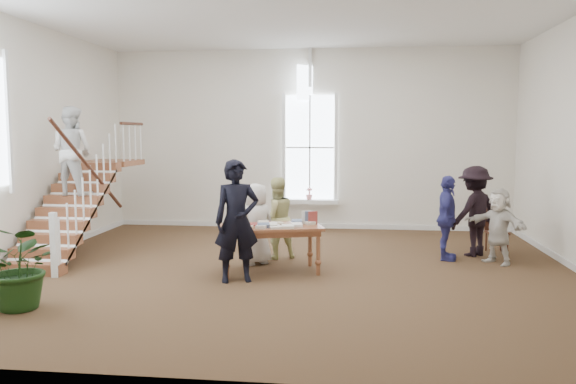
# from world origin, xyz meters

# --- Properties ---
(ground) EXTENTS (10.00, 10.00, 0.00)m
(ground) POSITION_xyz_m (0.00, 0.00, 0.00)
(ground) COLOR #3F2818
(ground) RESTS_ON ground
(room_shell) EXTENTS (10.49, 10.00, 10.00)m
(room_shell) POSITION_xyz_m (-0.00, 4.39, 0.40)
(room_shell) COLOR white
(room_shell) RESTS_ON ground
(staircase) EXTENTS (1.10, 4.10, 2.92)m
(staircase) POSITION_xyz_m (-4.34, 0.75, 1.62)
(staircase) COLOR brown
(staircase) RESTS_ON ground
(library_table) EXTENTS (1.92, 1.33, 0.89)m
(library_table) POSITION_xyz_m (-0.32, -0.19, 0.74)
(library_table) COLOR brown
(library_table) RESTS_ON ground
(police_officer) EXTENTS (0.85, 0.70, 1.99)m
(police_officer) POSITION_xyz_m (-0.77, -0.84, 1.00)
(police_officer) COLOR black
(police_officer) RESTS_ON ground
(elderly_woman) EXTENTS (0.87, 0.82, 1.50)m
(elderly_woman) POSITION_xyz_m (-0.67, 0.41, 0.75)
(elderly_woman) COLOR silver
(elderly_woman) RESTS_ON ground
(person_yellow) EXTENTS (0.96, 0.89, 1.57)m
(person_yellow) POSITION_xyz_m (-0.37, 0.91, 0.78)
(person_yellow) COLOR #CECA81
(person_yellow) RESTS_ON ground
(woman_cluster_a) EXTENTS (0.57, 1.00, 1.61)m
(woman_cluster_a) POSITION_xyz_m (2.87, 1.15, 0.81)
(woman_cluster_a) COLOR navy
(woman_cluster_a) RESTS_ON ground
(woman_cluster_b) EXTENTS (1.30, 1.23, 1.77)m
(woman_cluster_b) POSITION_xyz_m (3.47, 1.60, 0.89)
(woman_cluster_b) COLOR black
(woman_cluster_b) RESTS_ON ground
(woman_cluster_c) EXTENTS (1.14, 1.28, 1.41)m
(woman_cluster_c) POSITION_xyz_m (3.77, 0.95, 0.71)
(woman_cluster_c) COLOR silver
(woman_cluster_c) RESTS_ON ground
(floor_plant) EXTENTS (1.14, 1.00, 1.19)m
(floor_plant) POSITION_xyz_m (-3.40, -2.61, 0.60)
(floor_plant) COLOR black
(floor_plant) RESTS_ON ground
(side_chair) EXTENTS (0.44, 0.44, 0.89)m
(side_chair) POSITION_xyz_m (3.99, 2.02, 0.49)
(side_chair) COLOR #3D1B10
(side_chair) RESTS_ON ground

